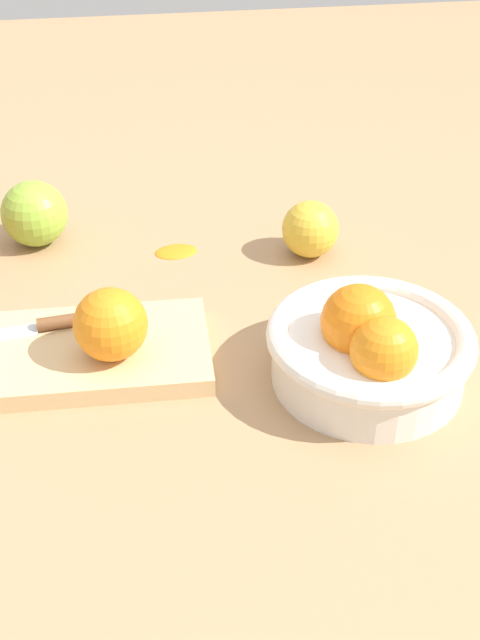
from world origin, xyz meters
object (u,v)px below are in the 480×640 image
bowl (369,348)px  orange_on_board (111,324)px  apple_front_right_2 (34,214)px  knife (27,329)px  apple_front_left (310,229)px  cutting_board (94,353)px

bowl → orange_on_board: size_ratio=2.77×
orange_on_board → apple_front_right_2: 0.28m
apple_front_right_2 → knife: bearing=90.3°
orange_on_board → apple_front_right_2: bearing=-71.9°
bowl → apple_front_left: size_ratio=2.91×
knife → cutting_board: bearing=154.9°
bowl → knife: size_ratio=1.28×
orange_on_board → knife: (0.09, -0.05, -0.03)m
orange_on_board → apple_front_left: bearing=-141.2°
bowl → apple_front_left: 0.24m
bowl → knife: bowl is taller
cutting_board → apple_front_right_2: size_ratio=2.88×
cutting_board → orange_on_board: (-0.02, 0.02, 0.05)m
apple_front_right_2 → orange_on_board: bearing=108.1°
apple_front_right_2 → cutting_board: bearing=105.0°
apple_front_right_2 → bowl: bearing=135.7°
bowl → cutting_board: size_ratio=0.86×
orange_on_board → knife: 0.10m
cutting_board → orange_on_board: 0.05m
bowl → apple_front_right_2: bearing=-44.3°
apple_front_left → apple_front_right_2: bearing=-13.3°
orange_on_board → apple_front_left: size_ratio=1.05×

